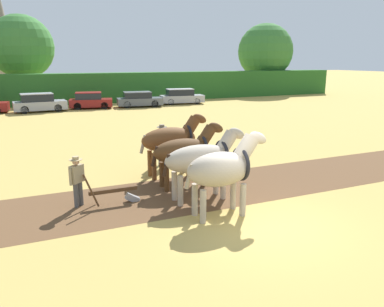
# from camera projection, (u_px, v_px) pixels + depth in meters

# --- Properties ---
(ground_plane) EXTENTS (240.00, 240.00, 0.00)m
(ground_plane) POSITION_uv_depth(u_px,v_px,m) (261.00, 224.00, 10.39)
(ground_plane) COLOR tan
(plowed_furrow_strip) EXTENTS (35.60, 3.76, 0.01)m
(plowed_furrow_strip) POSITION_uv_depth(u_px,v_px,m) (20.00, 218.00, 10.76)
(plowed_furrow_strip) COLOR brown
(plowed_furrow_strip) RESTS_ON ground
(hedgerow) EXTENTS (62.42, 1.99, 3.07)m
(hedgerow) POSITION_uv_depth(u_px,v_px,m) (85.00, 88.00, 38.58)
(hedgerow) COLOR #286023
(hedgerow) RESTS_ON ground
(tree_center_left) EXTENTS (6.65, 6.65, 9.06)m
(tree_center_left) POSITION_uv_depth(u_px,v_px,m) (21.00, 47.00, 39.49)
(tree_center_left) COLOR #4C3823
(tree_center_left) RESTS_ON ground
(tree_center) EXTENTS (7.25, 7.25, 9.09)m
(tree_center) POSITION_uv_depth(u_px,v_px,m) (265.00, 52.00, 49.74)
(tree_center) COLOR #4C3823
(tree_center) RESTS_ON ground
(church_spire) EXTENTS (2.68, 2.68, 17.38)m
(church_spire) POSITION_uv_depth(u_px,v_px,m) (0.00, 28.00, 57.08)
(church_spire) COLOR gray
(church_spire) RESTS_ON ground
(draft_horse_lead_left) EXTENTS (2.67, 1.05, 2.48)m
(draft_horse_lead_left) POSITION_uv_depth(u_px,v_px,m) (223.00, 168.00, 10.66)
(draft_horse_lead_left) COLOR #B2A38E
(draft_horse_lead_left) RESTS_ON ground
(draft_horse_lead_right) EXTENTS (2.93, 0.96, 2.36)m
(draft_horse_lead_right) POSITION_uv_depth(u_px,v_px,m) (202.00, 159.00, 11.91)
(draft_horse_lead_right) COLOR #B2A38E
(draft_horse_lead_right) RESTS_ON ground
(draft_horse_trail_left) EXTENTS (2.81, 0.93, 2.32)m
(draft_horse_trail_left) POSITION_uv_depth(u_px,v_px,m) (186.00, 151.00, 13.17)
(draft_horse_trail_left) COLOR #513319
(draft_horse_trail_left) RESTS_ON ground
(draft_horse_trail_right) EXTENTS (2.81, 1.00, 2.45)m
(draft_horse_trail_right) POSITION_uv_depth(u_px,v_px,m) (172.00, 139.00, 14.37)
(draft_horse_trail_right) COLOR brown
(draft_horse_trail_right) RESTS_ON ground
(plow) EXTENTS (1.72, 0.46, 1.13)m
(plow) POSITION_uv_depth(u_px,v_px,m) (118.00, 194.00, 11.78)
(plow) COLOR #4C331E
(plow) RESTS_ON ground
(farmer_at_plow) EXTENTS (0.50, 0.45, 1.59)m
(farmer_at_plow) POSITION_uv_depth(u_px,v_px,m) (77.00, 178.00, 11.42)
(farmer_at_plow) COLOR #4C4C4C
(farmer_at_plow) RESTS_ON ground
(farmer_beside_team) EXTENTS (0.53, 0.49, 1.77)m
(farmer_beside_team) POSITION_uv_depth(u_px,v_px,m) (162.00, 142.00, 15.86)
(farmer_beside_team) COLOR #28334C
(farmer_beside_team) RESTS_ON ground
(parked_car_center_left) EXTENTS (4.43, 2.10, 1.60)m
(parked_car_center_left) POSITION_uv_depth(u_px,v_px,m) (39.00, 103.00, 32.47)
(parked_car_center_left) COLOR #9E9EA8
(parked_car_center_left) RESTS_ON ground
(parked_car_center) EXTENTS (4.10, 2.44, 1.51)m
(parked_car_center) POSITION_uv_depth(u_px,v_px,m) (90.00, 101.00, 34.68)
(parked_car_center) COLOR maroon
(parked_car_center) RESTS_ON ground
(parked_car_center_right) EXTENTS (4.44, 2.34, 1.45)m
(parked_car_center_right) POSITION_uv_depth(u_px,v_px,m) (139.00, 99.00, 35.90)
(parked_car_center_right) COLOR #565B66
(parked_car_center_right) RESTS_ON ground
(parked_car_right) EXTENTS (4.58, 2.31, 1.54)m
(parked_car_right) POSITION_uv_depth(u_px,v_px,m) (181.00, 97.00, 38.27)
(parked_car_right) COLOR #A8A8B2
(parked_car_right) RESTS_ON ground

